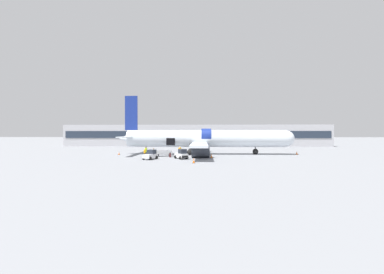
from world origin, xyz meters
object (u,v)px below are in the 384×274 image
(baggage_tug_mid, at_px, (182,155))
(ground_crew_loader_a, at_px, (180,151))
(baggage_tug_lead, at_px, (150,155))
(ground_crew_loader_b, at_px, (145,153))
(baggage_cart_loading, at_px, (164,153))
(ground_crew_supervisor, at_px, (146,151))
(suitcase_on_tarmac_upright, at_px, (170,155))
(ground_crew_driver, at_px, (154,153))
(airplane, at_px, (204,139))

(baggage_tug_mid, bearing_deg, ground_crew_loader_a, 97.65)
(baggage_tug_lead, xyz_separation_m, ground_crew_loader_b, (-1.68, 3.21, 0.16))
(baggage_cart_loading, xyz_separation_m, ground_crew_supervisor, (-3.10, -1.24, 0.44))
(baggage_tug_mid, xyz_separation_m, ground_crew_loader_b, (-6.65, 2.33, 0.13))
(baggage_tug_mid, xyz_separation_m, ground_crew_supervisor, (-6.72, 3.69, 0.26))
(baggage_tug_lead, bearing_deg, suitcase_on_tarmac_upright, 52.27)
(baggage_tug_lead, distance_m, suitcase_on_tarmac_upright, 4.48)
(baggage_tug_lead, bearing_deg, ground_crew_loader_b, 117.64)
(ground_crew_driver, bearing_deg, ground_crew_loader_b, 177.98)
(baggage_tug_lead, distance_m, baggage_cart_loading, 5.96)
(baggage_tug_lead, height_order, ground_crew_supervisor, ground_crew_supervisor)
(baggage_cart_loading, xyz_separation_m, suitcase_on_tarmac_upright, (1.39, -2.27, -0.14))
(ground_crew_supervisor, relative_size, suitcase_on_tarmac_upright, 2.14)
(ground_crew_driver, relative_size, ground_crew_supervisor, 0.89)
(airplane, distance_m, baggage_cart_loading, 9.07)
(baggage_tug_mid, relative_size, suitcase_on_tarmac_upright, 3.52)
(baggage_tug_lead, height_order, suitcase_on_tarmac_upright, baggage_tug_lead)
(baggage_tug_lead, relative_size, baggage_cart_loading, 0.74)
(ground_crew_loader_a, bearing_deg, baggage_tug_lead, -120.52)
(ground_crew_loader_b, height_order, suitcase_on_tarmac_upright, ground_crew_loader_b)
(airplane, relative_size, suitcase_on_tarmac_upright, 41.97)
(ground_crew_driver, height_order, ground_crew_supervisor, ground_crew_supervisor)
(baggage_cart_loading, relative_size, ground_crew_loader_a, 2.28)
(airplane, height_order, ground_crew_driver, airplane)
(baggage_cart_loading, relative_size, ground_crew_loader_b, 2.62)
(airplane, xyz_separation_m, baggage_cart_loading, (-7.28, -4.79, -2.52))
(airplane, height_order, baggage_tug_lead, airplane)
(baggage_tug_lead, xyz_separation_m, baggage_tug_mid, (4.97, 0.88, 0.03))
(ground_crew_driver, bearing_deg, airplane, 40.47)
(airplane, xyz_separation_m, ground_crew_driver, (-8.73, -7.45, -2.18))
(ground_crew_loader_a, height_order, suitcase_on_tarmac_upright, ground_crew_loader_a)
(baggage_tug_mid, relative_size, baggage_cart_loading, 0.73)
(baggage_tug_lead, bearing_deg, airplane, 50.85)
(airplane, distance_m, suitcase_on_tarmac_upright, 9.57)
(baggage_tug_lead, relative_size, baggage_tug_mid, 1.01)
(baggage_tug_lead, relative_size, suitcase_on_tarmac_upright, 3.55)
(airplane, distance_m, ground_crew_loader_b, 12.87)
(ground_crew_supervisor, bearing_deg, ground_crew_loader_a, 22.66)
(baggage_cart_loading, bearing_deg, baggage_tug_lead, -103.10)
(airplane, height_order, suitcase_on_tarmac_upright, airplane)
(ground_crew_driver, bearing_deg, suitcase_on_tarmac_upright, 7.79)
(airplane, bearing_deg, ground_crew_loader_a, -141.47)
(ground_crew_driver, distance_m, suitcase_on_tarmac_upright, 2.91)
(baggage_tug_lead, height_order, baggage_tug_mid, baggage_tug_mid)
(baggage_tug_lead, distance_m, ground_crew_loader_b, 3.62)
(baggage_tug_mid, xyz_separation_m, baggage_cart_loading, (-3.62, 4.93, -0.18))
(airplane, bearing_deg, suitcase_on_tarmac_upright, -129.84)
(baggage_tug_mid, xyz_separation_m, ground_crew_driver, (-5.07, 2.27, 0.16))
(baggage_tug_mid, bearing_deg, ground_crew_driver, 155.83)
(ground_crew_loader_a, bearing_deg, suitcase_on_tarmac_upright, -111.92)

